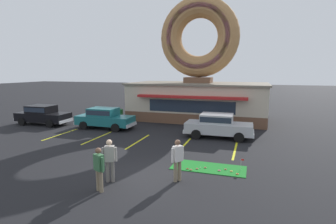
{
  "coord_description": "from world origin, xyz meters",
  "views": [
    {
      "loc": [
        4.29,
        -9.81,
        4.47
      ],
      "look_at": [
        -0.52,
        5.0,
        2.0
      ],
      "focal_mm": 28.0,
      "sensor_mm": 36.0,
      "label": 1
    }
  ],
  "objects_px": {
    "pedestrian_blue_sweater_man": "(178,158)",
    "pedestrian_leather_jacket_man": "(99,167)",
    "golf_ball": "(200,168)",
    "car_black": "(43,114)",
    "car_teal": "(104,117)",
    "pedestrian_hooded_kid": "(110,158)",
    "car_silver": "(218,125)",
    "trash_bin": "(120,114)",
    "putting_flag_pin": "(242,162)"
  },
  "relations": [
    {
      "from": "car_silver",
      "to": "trash_bin",
      "type": "relative_size",
      "value": 4.71
    },
    {
      "from": "car_black",
      "to": "pedestrian_hooded_kid",
      "type": "bearing_deg",
      "value": -36.66
    },
    {
      "from": "pedestrian_blue_sweater_man",
      "to": "trash_bin",
      "type": "relative_size",
      "value": 1.79
    },
    {
      "from": "golf_ball",
      "to": "car_black",
      "type": "distance_m",
      "value": 15.66
    },
    {
      "from": "car_teal",
      "to": "car_silver",
      "type": "distance_m",
      "value": 8.77
    },
    {
      "from": "putting_flag_pin",
      "to": "car_teal",
      "type": "height_order",
      "value": "car_teal"
    },
    {
      "from": "putting_flag_pin",
      "to": "trash_bin",
      "type": "xyz_separation_m",
      "value": [
        -11.17,
        9.41,
        0.06
      ]
    },
    {
      "from": "car_teal",
      "to": "pedestrian_leather_jacket_man",
      "type": "xyz_separation_m",
      "value": [
        5.62,
        -9.54,
        0.06
      ]
    },
    {
      "from": "pedestrian_leather_jacket_man",
      "to": "car_black",
      "type": "bearing_deg",
      "value": 140.76
    },
    {
      "from": "car_black",
      "to": "trash_bin",
      "type": "xyz_separation_m",
      "value": [
        5.15,
        3.84,
        -0.37
      ]
    },
    {
      "from": "putting_flag_pin",
      "to": "car_silver",
      "type": "distance_m",
      "value": 6.01
    },
    {
      "from": "putting_flag_pin",
      "to": "pedestrian_leather_jacket_man",
      "type": "distance_m",
      "value": 6.21
    },
    {
      "from": "golf_ball",
      "to": "car_teal",
      "type": "height_order",
      "value": "car_teal"
    },
    {
      "from": "car_teal",
      "to": "trash_bin",
      "type": "xyz_separation_m",
      "value": [
        -0.59,
        3.57,
        -0.37
      ]
    },
    {
      "from": "golf_ball",
      "to": "putting_flag_pin",
      "type": "bearing_deg",
      "value": 9.11
    },
    {
      "from": "pedestrian_hooded_kid",
      "to": "car_teal",
      "type": "bearing_deg",
      "value": 122.65
    },
    {
      "from": "pedestrian_blue_sweater_man",
      "to": "car_silver",
      "type": "bearing_deg",
      "value": 85.25
    },
    {
      "from": "car_black",
      "to": "car_silver",
      "type": "bearing_deg",
      "value": 0.58
    },
    {
      "from": "car_teal",
      "to": "car_black",
      "type": "height_order",
      "value": "same"
    },
    {
      "from": "golf_ball",
      "to": "car_black",
      "type": "xyz_separation_m",
      "value": [
        -14.5,
        5.86,
        0.82
      ]
    },
    {
      "from": "car_teal",
      "to": "pedestrian_blue_sweater_man",
      "type": "distance_m",
      "value": 11.25
    },
    {
      "from": "golf_ball",
      "to": "trash_bin",
      "type": "bearing_deg",
      "value": 133.94
    },
    {
      "from": "golf_ball",
      "to": "pedestrian_leather_jacket_man",
      "type": "bearing_deg",
      "value": -132.69
    },
    {
      "from": "pedestrian_blue_sweater_man",
      "to": "pedestrian_leather_jacket_man",
      "type": "xyz_separation_m",
      "value": [
        -2.52,
        -1.77,
        -0.04
      ]
    },
    {
      "from": "car_teal",
      "to": "pedestrian_blue_sweater_man",
      "type": "bearing_deg",
      "value": -43.71
    },
    {
      "from": "putting_flag_pin",
      "to": "pedestrian_blue_sweater_man",
      "type": "bearing_deg",
      "value": -141.67
    },
    {
      "from": "golf_ball",
      "to": "trash_bin",
      "type": "height_order",
      "value": "trash_bin"
    },
    {
      "from": "putting_flag_pin",
      "to": "pedestrian_hooded_kid",
      "type": "xyz_separation_m",
      "value": [
        -5.02,
        -2.84,
        0.55
      ]
    },
    {
      "from": "pedestrian_blue_sweater_man",
      "to": "pedestrian_leather_jacket_man",
      "type": "bearing_deg",
      "value": -144.93
    },
    {
      "from": "golf_ball",
      "to": "pedestrian_blue_sweater_man",
      "type": "relative_size",
      "value": 0.02
    },
    {
      "from": "putting_flag_pin",
      "to": "trash_bin",
      "type": "relative_size",
      "value": 0.56
    },
    {
      "from": "putting_flag_pin",
      "to": "pedestrian_hooded_kid",
      "type": "relative_size",
      "value": 0.31
    },
    {
      "from": "car_silver",
      "to": "putting_flag_pin",
      "type": "bearing_deg",
      "value": -72.4
    },
    {
      "from": "trash_bin",
      "to": "pedestrian_hooded_kid",
      "type": "bearing_deg",
      "value": -63.35
    },
    {
      "from": "golf_ball",
      "to": "car_silver",
      "type": "height_order",
      "value": "car_silver"
    },
    {
      "from": "car_silver",
      "to": "car_teal",
      "type": "bearing_deg",
      "value": 179.18
    },
    {
      "from": "pedestrian_leather_jacket_man",
      "to": "trash_bin",
      "type": "relative_size",
      "value": 1.73
    },
    {
      "from": "car_silver",
      "to": "car_black",
      "type": "xyz_separation_m",
      "value": [
        -14.5,
        -0.15,
        0.0
      ]
    },
    {
      "from": "car_teal",
      "to": "pedestrian_leather_jacket_man",
      "type": "relative_size",
      "value": 2.72
    },
    {
      "from": "golf_ball",
      "to": "pedestrian_blue_sweater_man",
      "type": "distance_m",
      "value": 1.99
    },
    {
      "from": "putting_flag_pin",
      "to": "car_silver",
      "type": "relative_size",
      "value": 0.12
    },
    {
      "from": "golf_ball",
      "to": "pedestrian_blue_sweater_man",
      "type": "xyz_separation_m",
      "value": [
        -0.63,
        -1.64,
        0.92
      ]
    },
    {
      "from": "car_silver",
      "to": "pedestrian_hooded_kid",
      "type": "bearing_deg",
      "value": -110.56
    },
    {
      "from": "trash_bin",
      "to": "pedestrian_leather_jacket_man",
      "type": "bearing_deg",
      "value": -64.68
    },
    {
      "from": "car_silver",
      "to": "pedestrian_blue_sweater_man",
      "type": "relative_size",
      "value": 2.63
    },
    {
      "from": "car_black",
      "to": "trash_bin",
      "type": "relative_size",
      "value": 4.72
    },
    {
      "from": "car_teal",
      "to": "pedestrian_hooded_kid",
      "type": "distance_m",
      "value": 10.31
    },
    {
      "from": "car_teal",
      "to": "pedestrian_hooded_kid",
      "type": "bearing_deg",
      "value": -57.35
    },
    {
      "from": "pedestrian_leather_jacket_man",
      "to": "trash_bin",
      "type": "distance_m",
      "value": 14.52
    },
    {
      "from": "golf_ball",
      "to": "putting_flag_pin",
      "type": "relative_size",
      "value": 0.08
    }
  ]
}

